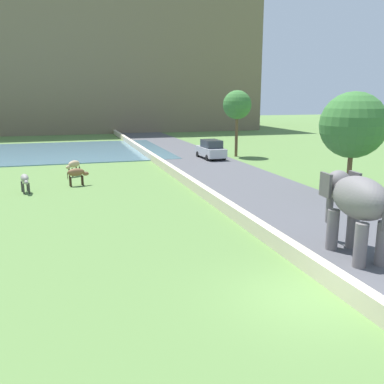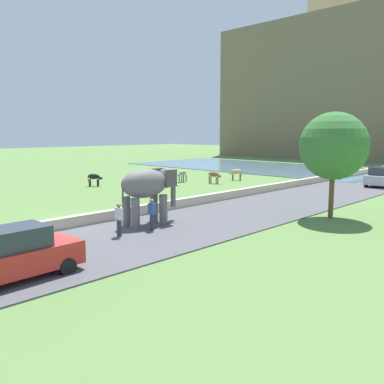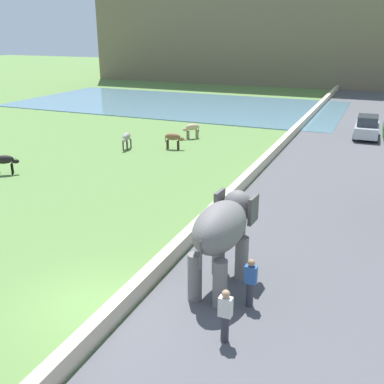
% 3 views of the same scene
% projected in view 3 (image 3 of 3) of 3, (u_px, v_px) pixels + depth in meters
% --- Properties ---
extents(ground_plane, '(220.00, 220.00, 0.00)m').
position_uv_depth(ground_plane, '(89.00, 303.00, 13.86)').
color(ground_plane, '#567A3D').
extents(road_surface, '(7.00, 120.00, 0.06)m').
position_uv_depth(road_surface, '(334.00, 158.00, 29.30)').
color(road_surface, '#4C4C51').
rests_on(road_surface, ground).
extents(barrier_wall, '(0.40, 110.00, 0.62)m').
position_uv_depth(barrier_wall, '(269.00, 156.00, 28.88)').
color(barrier_wall, beige).
rests_on(barrier_wall, ground).
extents(lake, '(36.00, 18.00, 0.08)m').
position_uv_depth(lake, '(177.00, 104.00, 50.58)').
color(lake, slate).
rests_on(lake, ground).
extents(elephant, '(1.60, 3.52, 2.99)m').
position_uv_depth(elephant, '(223.00, 230.00, 14.05)').
color(elephant, slate).
rests_on(elephant, ground).
extents(person_beside_elephant, '(0.36, 0.22, 1.63)m').
position_uv_depth(person_beside_elephant, '(250.00, 282.00, 13.36)').
color(person_beside_elephant, '#33333D').
rests_on(person_beside_elephant, ground).
extents(person_trailing, '(0.36, 0.22, 1.63)m').
position_uv_depth(person_trailing, '(225.00, 315.00, 11.82)').
color(person_trailing, '#33333D').
rests_on(person_trailing, ground).
extents(car_silver, '(1.86, 4.03, 1.80)m').
position_uv_depth(car_silver, '(367.00, 127.00, 34.43)').
color(car_silver, '#B7B7BC').
rests_on(car_silver, ground).
extents(cow_grey, '(0.65, 1.42, 1.15)m').
position_uv_depth(cow_grey, '(126.00, 137.00, 31.45)').
color(cow_grey, gray).
rests_on(cow_grey, ground).
extents(cow_tan, '(1.18, 1.25, 1.15)m').
position_uv_depth(cow_tan, '(192.00, 128.00, 34.52)').
color(cow_tan, tan).
rests_on(cow_tan, ground).
extents(cow_brown, '(1.42, 0.63, 1.15)m').
position_uv_depth(cow_brown, '(174.00, 138.00, 31.41)').
color(cow_brown, brown).
rests_on(cow_brown, ground).
extents(cow_black, '(1.32, 1.09, 1.15)m').
position_uv_depth(cow_black, '(5.00, 161.00, 25.89)').
color(cow_black, black).
rests_on(cow_black, ground).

